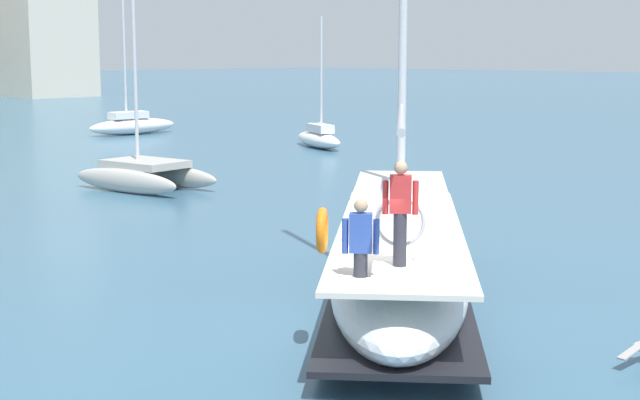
# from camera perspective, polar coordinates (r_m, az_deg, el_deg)

# --- Properties ---
(ground_plane) EXTENTS (400.00, 400.00, 0.00)m
(ground_plane) POSITION_cam_1_polar(r_m,az_deg,el_deg) (15.76, 3.53, -8.10)
(ground_plane) COLOR #38607A
(main_sailboat) EXTENTS (8.96, 7.92, 13.88)m
(main_sailboat) POSITION_cam_1_polar(r_m,az_deg,el_deg) (17.03, 4.86, -3.63)
(main_sailboat) COLOR silver
(main_sailboat) RESTS_ON ground
(moored_sloop_near) EXTENTS (5.64, 1.42, 8.69)m
(moored_sloop_near) POSITION_cam_1_polar(r_m,az_deg,el_deg) (54.53, -11.32, 4.56)
(moored_sloop_near) COLOR white
(moored_sloop_near) RESTS_ON ground
(moored_sloop_far) EXTENTS (2.91, 4.78, 6.33)m
(moored_sloop_far) POSITION_cam_1_polar(r_m,az_deg,el_deg) (45.97, -0.08, 3.83)
(moored_sloop_far) COLOR white
(moored_sloop_far) RESTS_ON ground
(moored_cutter_left) EXTENTS (2.91, 5.12, 7.63)m
(moored_cutter_left) POSITION_cam_1_polar(r_m,az_deg,el_deg) (32.43, -10.57, 1.66)
(moored_cutter_left) COLOR #B7B2A8
(moored_cutter_left) RESTS_ON ground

